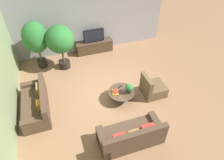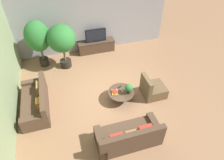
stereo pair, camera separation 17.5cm
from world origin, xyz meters
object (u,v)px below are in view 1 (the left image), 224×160
at_px(coffee_table, 121,94).
at_px(potted_palm_tall, 36,39).
at_px(media_console, 94,46).
at_px(couch_near_entry, 131,136).
at_px(potted_plant_tabletop, 129,88).
at_px(armchair_wicker, 152,88).
at_px(couch_by_wall, 37,104).
at_px(television, 94,36).
at_px(potted_palm_corner, 60,40).

xyz_separation_m(coffee_table, potted_palm_tall, (-2.55, 2.97, 1.09)).
relative_size(media_console, coffee_table, 1.84).
relative_size(couch_near_entry, potted_plant_tabletop, 5.10).
bearing_deg(potted_plant_tabletop, armchair_wicker, 2.21).
xyz_separation_m(potted_palm_tall, potted_plant_tabletop, (2.78, -3.09, -0.75)).
bearing_deg(couch_by_wall, television, 136.42).
relative_size(media_console, couch_by_wall, 0.88).
relative_size(armchair_wicker, potted_palm_tall, 0.42).
bearing_deg(potted_palm_tall, coffee_table, -49.32).
height_order(media_console, couch_by_wall, couch_by_wall).
distance_m(potted_palm_tall, potted_palm_corner, 0.98).
xyz_separation_m(coffee_table, potted_plant_tabletop, (0.23, -0.12, 0.34)).
bearing_deg(armchair_wicker, media_console, 20.23).
distance_m(couch_by_wall, potted_palm_tall, 2.75).
xyz_separation_m(coffee_table, couch_by_wall, (-2.89, 0.46, 0.01)).
xyz_separation_m(media_console, potted_palm_corner, (-1.55, -0.80, 1.04)).
bearing_deg(armchair_wicker, potted_plant_tabletop, 92.21).
height_order(media_console, potted_palm_corner, potted_palm_corner).
xyz_separation_m(coffee_table, armchair_wicker, (1.18, -0.08, -0.01)).
relative_size(television, coffee_table, 1.02).
bearing_deg(couch_near_entry, potted_palm_corner, -73.07).
xyz_separation_m(media_console, potted_plant_tabletop, (0.33, -3.52, 0.34)).
bearing_deg(coffee_table, armchair_wicker, -4.07).
distance_m(media_console, potted_palm_tall, 2.71).
relative_size(couch_by_wall, potted_plant_tabletop, 5.31).
relative_size(media_console, potted_palm_corner, 0.89).
xyz_separation_m(television, couch_near_entry, (-0.24, -5.10, -0.55)).
bearing_deg(television, armchair_wicker, -69.76).
bearing_deg(couch_near_entry, potted_palm_tall, -64.68).
distance_m(potted_palm_tall, potted_plant_tabletop, 4.22).
xyz_separation_m(couch_by_wall, armchair_wicker, (4.07, -0.55, -0.01)).
bearing_deg(media_console, television, -90.00).
bearing_deg(potted_palm_tall, television, 9.92).
bearing_deg(potted_palm_tall, potted_palm_corner, -22.41).
distance_m(armchair_wicker, potted_palm_tall, 4.94).
xyz_separation_m(television, potted_palm_corner, (-1.55, -0.80, 0.48)).
relative_size(couch_by_wall, potted_palm_tall, 0.95).
xyz_separation_m(media_console, potted_palm_tall, (-2.45, -0.43, 1.09)).
xyz_separation_m(couch_by_wall, potted_palm_corner, (1.24, 2.13, 1.03)).
xyz_separation_m(coffee_table, couch_near_entry, (-0.34, -1.70, 0.01)).
bearing_deg(armchair_wicker, couch_near_entry, 136.79).
bearing_deg(coffee_table, media_console, 91.72).
distance_m(television, couch_near_entry, 5.13).
distance_m(couch_by_wall, potted_plant_tabletop, 3.19).
bearing_deg(potted_palm_tall, media_console, 9.96).
bearing_deg(potted_palm_corner, couch_near_entry, -73.07).
xyz_separation_m(television, armchair_wicker, (1.28, -3.48, -0.57)).
distance_m(coffee_table, potted_palm_corner, 3.25).
height_order(couch_by_wall, potted_plant_tabletop, couch_by_wall).
relative_size(potted_palm_tall, potted_plant_tabletop, 5.58).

